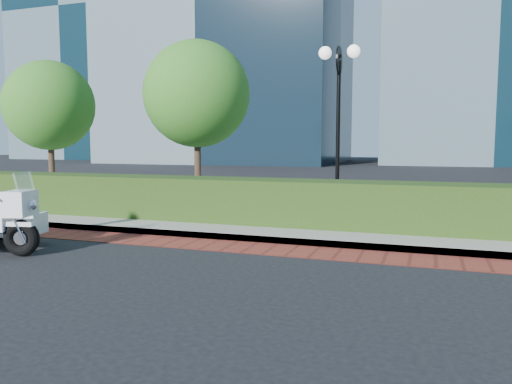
% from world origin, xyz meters
% --- Properties ---
extents(ground, '(120.00, 120.00, 0.00)m').
position_xyz_m(ground, '(0.00, 0.00, 0.00)').
color(ground, black).
rests_on(ground, ground).
extents(brick_strip, '(60.00, 1.00, 0.01)m').
position_xyz_m(brick_strip, '(0.00, 1.50, 0.01)').
color(brick_strip, maroon).
rests_on(brick_strip, ground).
extents(sidewalk, '(60.00, 8.00, 0.15)m').
position_xyz_m(sidewalk, '(0.00, 6.00, 0.07)').
color(sidewalk, gray).
rests_on(sidewalk, ground).
extents(hedge_main, '(18.00, 1.20, 1.00)m').
position_xyz_m(hedge_main, '(0.00, 3.60, 0.65)').
color(hedge_main, black).
rests_on(hedge_main, sidewalk).
extents(lamppost, '(1.02, 0.70, 4.21)m').
position_xyz_m(lamppost, '(1.00, 5.20, 2.96)').
color(lamppost, black).
rests_on(lamppost, sidewalk).
extents(tree_a, '(3.00, 3.00, 4.58)m').
position_xyz_m(tree_a, '(-9.00, 6.50, 3.22)').
color(tree_a, '#332319').
rests_on(tree_a, sidewalk).
extents(tree_b, '(3.20, 3.20, 4.89)m').
position_xyz_m(tree_b, '(-3.50, 6.50, 3.43)').
color(tree_b, '#332319').
rests_on(tree_b, sidewalk).
extents(tower_far_left, '(16.00, 14.00, 34.00)m').
position_xyz_m(tower_far_left, '(-36.00, 46.00, 17.00)').
color(tower_far_left, black).
rests_on(tower_far_left, ground).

